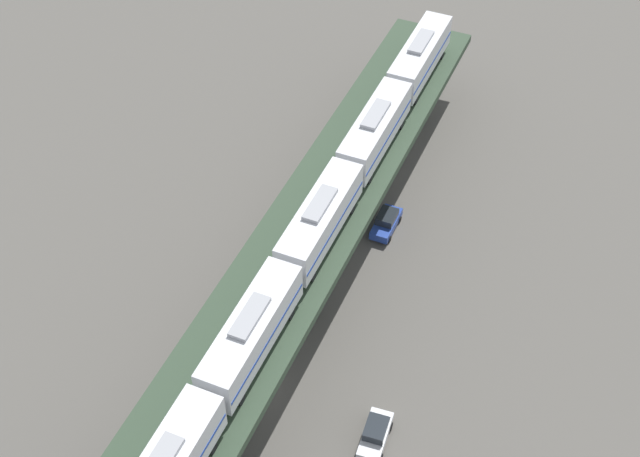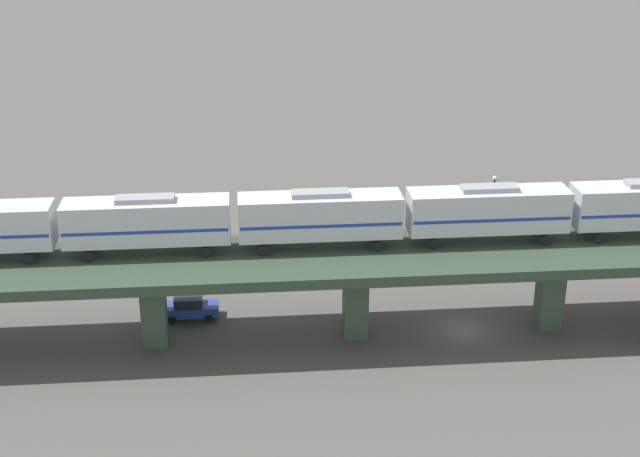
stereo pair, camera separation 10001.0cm
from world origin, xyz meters
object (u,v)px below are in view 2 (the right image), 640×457
(subway_train, at_px, (320,215))
(street_lamp, at_px, (493,205))
(street_car_blue, at_px, (190,307))
(street_car_silver, at_px, (444,259))
(street_car_red, at_px, (575,228))

(subway_train, height_order, street_lamp, subway_train)
(street_car_blue, bearing_deg, street_car_silver, 88.66)
(street_car_red, bearing_deg, street_car_silver, -86.87)
(street_car_silver, height_order, street_lamp, street_lamp)
(subway_train, xyz_separation_m, street_car_silver, (-5.17, 14.43, -8.42))
(street_lamp, bearing_deg, subway_train, -69.83)
(street_car_blue, xyz_separation_m, street_lamp, (-2.02, 29.72, 3.17))
(subway_train, relative_size, street_lamp, 8.61)
(street_car_silver, bearing_deg, subway_train, -70.29)
(street_car_red, bearing_deg, subway_train, -78.53)
(street_car_silver, xyz_separation_m, street_car_red, (-0.83, 15.13, 0.00))
(street_car_blue, xyz_separation_m, street_car_red, (-0.29, 38.23, 0.00))
(subway_train, xyz_separation_m, street_car_red, (-6.00, 29.56, -8.42))
(street_car_blue, bearing_deg, street_car_red, 90.43)
(subway_train, height_order, street_car_silver, subway_train)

